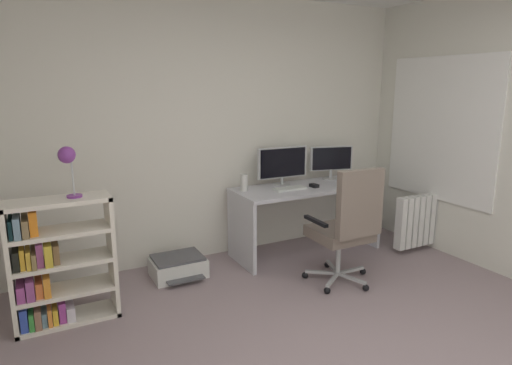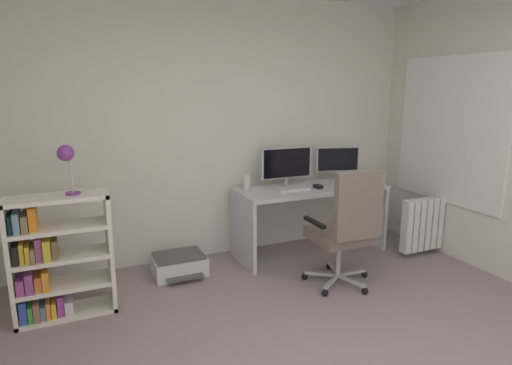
% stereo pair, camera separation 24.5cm
% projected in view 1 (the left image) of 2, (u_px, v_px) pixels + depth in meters
% --- Properties ---
extents(wall_back, '(4.50, 0.10, 2.65)m').
position_uv_depth(wall_back, '(208.00, 130.00, 4.45)').
color(wall_back, silver).
rests_on(wall_back, ground).
extents(window_pane, '(0.01, 1.27, 1.42)m').
position_uv_depth(window_pane, '(441.00, 129.00, 4.62)').
color(window_pane, white).
extents(window_frame, '(0.02, 1.35, 1.50)m').
position_uv_depth(window_frame, '(440.00, 129.00, 4.61)').
color(window_frame, white).
extents(desk, '(1.57, 0.62, 0.73)m').
position_uv_depth(desk, '(306.00, 203.00, 4.65)').
color(desk, silver).
rests_on(desk, ground).
extents(monitor_main, '(0.57, 0.18, 0.41)m').
position_uv_depth(monitor_main, '(282.00, 164.00, 4.61)').
color(monitor_main, '#B2B5B7').
rests_on(monitor_main, desk).
extents(monitor_secondary, '(0.49, 0.18, 0.37)m').
position_uv_depth(monitor_secondary, '(331.00, 160.00, 4.90)').
color(monitor_secondary, '#B2B5B7').
rests_on(monitor_secondary, desk).
extents(keyboard, '(0.34, 0.13, 0.02)m').
position_uv_depth(keyboard, '(290.00, 189.00, 4.46)').
color(keyboard, silver).
rests_on(keyboard, desk).
extents(computer_mouse, '(0.07, 0.10, 0.03)m').
position_uv_depth(computer_mouse, '(314.00, 186.00, 4.56)').
color(computer_mouse, black).
rests_on(computer_mouse, desk).
extents(desktop_speaker, '(0.07, 0.07, 0.17)m').
position_uv_depth(desktop_speaker, '(244.00, 183.00, 4.39)').
color(desktop_speaker, silver).
rests_on(desktop_speaker, desk).
extents(office_chair, '(0.61, 0.63, 1.09)m').
position_uv_depth(office_chair, '(347.00, 224.00, 3.84)').
color(office_chair, '#B7BABC').
rests_on(office_chair, ground).
extents(bookshelf, '(0.73, 0.29, 0.96)m').
position_uv_depth(bookshelf, '(53.00, 267.00, 3.25)').
color(bookshelf, silver).
rests_on(bookshelf, ground).
extents(desk_lamp, '(0.14, 0.12, 0.38)m').
position_uv_depth(desk_lamp, '(68.00, 159.00, 3.15)').
color(desk_lamp, '#7F3792').
rests_on(desk_lamp, bookshelf).
extents(printer, '(0.49, 0.46, 0.20)m').
position_uv_depth(printer, '(178.00, 266.00, 4.14)').
color(printer, silver).
rests_on(printer, ground).
extents(radiator, '(0.84, 0.10, 0.56)m').
position_uv_depth(radiator, '(427.00, 219.00, 4.79)').
color(radiator, white).
rests_on(radiator, ground).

